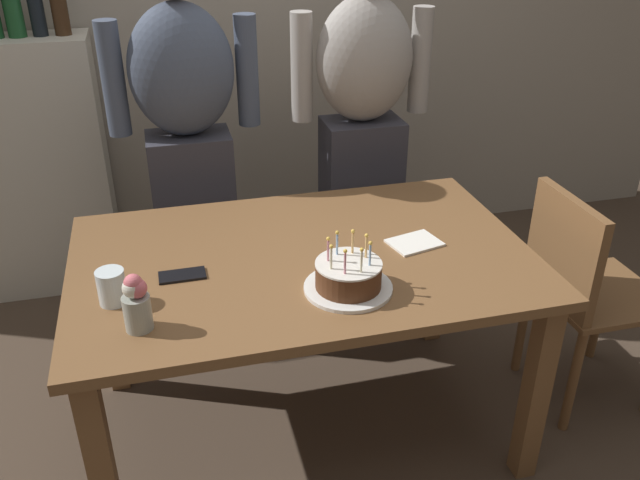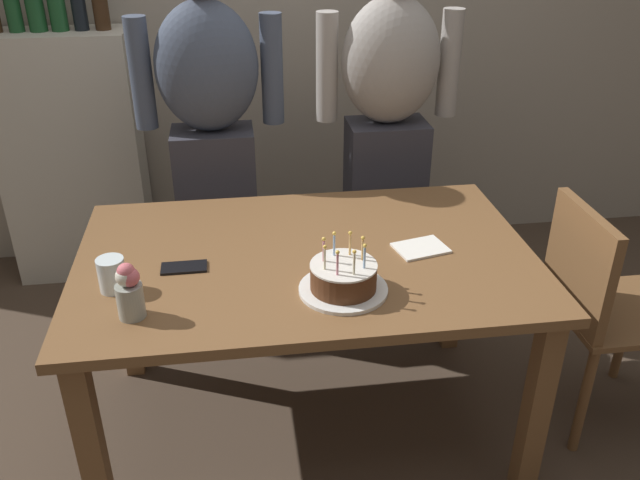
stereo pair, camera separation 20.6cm
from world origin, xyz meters
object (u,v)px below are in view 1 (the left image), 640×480
object	(u,v)px
napkin_stack	(415,243)
flower_vase	(136,301)
birthday_cake	(348,277)
water_glass_near	(112,287)
person_man_bearded	(189,145)
cell_phone	(182,275)
person_woman_cardigan	(362,130)
dining_chair	(581,284)

from	to	relation	value
napkin_stack	flower_vase	distance (m)	0.95
birthday_cake	flower_vase	xyz separation A→B (m)	(-0.61, -0.05, 0.05)
napkin_stack	flower_vase	xyz separation A→B (m)	(-0.91, -0.27, 0.09)
water_glass_near	person_man_bearded	size ratio (longest dim) A/B	0.06
birthday_cake	flower_vase	size ratio (longest dim) A/B	1.58
flower_vase	person_man_bearded	world-z (taller)	person_man_bearded
water_glass_near	person_man_bearded	world-z (taller)	person_man_bearded
cell_phone	person_man_bearded	bearing A→B (deg)	82.91
napkin_stack	person_woman_cardigan	bearing A→B (deg)	85.42
birthday_cake	person_woman_cardigan	distance (m)	1.08
water_glass_near	person_man_bearded	distance (m)	0.96
napkin_stack	birthday_cake	bearing A→B (deg)	-143.71
napkin_stack	person_woman_cardigan	xyz separation A→B (m)	(0.06, 0.80, 0.13)
napkin_stack	flower_vase	world-z (taller)	flower_vase
napkin_stack	water_glass_near	bearing A→B (deg)	-173.19
birthday_cake	person_man_bearded	size ratio (longest dim) A/B	0.16
water_glass_near	cell_phone	xyz separation A→B (m)	(0.20, 0.10, -0.05)
birthday_cake	dining_chair	size ratio (longest dim) A/B	0.31
water_glass_near	cell_phone	size ratio (longest dim) A/B	0.73
birthday_cake	person_man_bearded	xyz separation A→B (m)	(-0.38, 1.02, 0.09)
birthday_cake	dining_chair	xyz separation A→B (m)	(0.95, 0.16, -0.27)
cell_phone	flower_vase	size ratio (longest dim) A/B	0.85
water_glass_near	napkin_stack	distance (m)	0.99
person_woman_cardigan	dining_chair	bearing A→B (deg)	124.15
cell_phone	flower_vase	world-z (taller)	flower_vase
birthday_cake	water_glass_near	xyz separation A→B (m)	(-0.68, 0.10, 0.01)
cell_phone	dining_chair	size ratio (longest dim) A/B	0.17
flower_vase	person_man_bearded	xyz separation A→B (m)	(0.23, 1.06, 0.04)
napkin_stack	person_woman_cardigan	distance (m)	0.81
napkin_stack	dining_chair	distance (m)	0.69
cell_phone	napkin_stack	size ratio (longest dim) A/B	0.86
cell_phone	dining_chair	bearing A→B (deg)	-1.99
cell_phone	person_man_bearded	distance (m)	0.83
water_glass_near	dining_chair	world-z (taller)	dining_chair
napkin_stack	dining_chair	size ratio (longest dim) A/B	0.19
dining_chair	person_woman_cardigan	bearing A→B (deg)	34.15
person_woman_cardigan	flower_vase	bearing A→B (deg)	47.55
cell_phone	birthday_cake	bearing A→B (deg)	-23.10
birthday_cake	cell_phone	bearing A→B (deg)	157.25
birthday_cake	dining_chair	distance (m)	1.00
flower_vase	person_woman_cardigan	size ratio (longest dim) A/B	0.10
cell_phone	dining_chair	distance (m)	1.44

